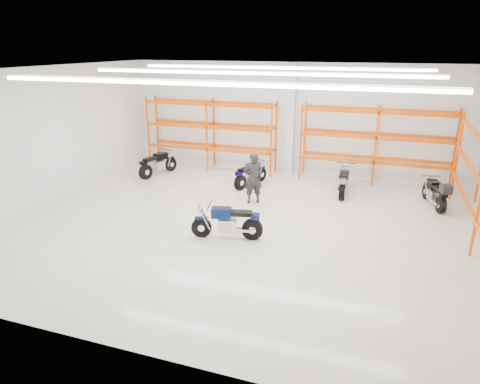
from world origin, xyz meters
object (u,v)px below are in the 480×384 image
(motorcycle_main, at_px, (230,223))
(motorcycle_back_c, at_px, (344,181))
(motorcycle_back_a, at_px, (157,165))
(standing_man, at_px, (253,178))
(structural_column, at_px, (291,120))
(motorcycle_back_b, at_px, (250,175))
(motorcycle_back_d, at_px, (436,194))

(motorcycle_main, xyz_separation_m, motorcycle_back_c, (2.59, 4.86, 0.02))
(motorcycle_back_a, distance_m, standing_man, 5.05)
(motorcycle_back_a, height_order, motorcycle_back_c, motorcycle_back_c)
(motorcycle_back_a, bearing_deg, structural_column, 22.71)
(motorcycle_back_a, bearing_deg, standing_man, -20.80)
(motorcycle_main, distance_m, motorcycle_back_b, 4.73)
(motorcycle_main, distance_m, motorcycle_back_a, 6.85)
(motorcycle_back_a, relative_size, motorcycle_back_d, 1.04)
(motorcycle_back_a, bearing_deg, motorcycle_back_b, -1.17)
(motorcycle_back_b, distance_m, motorcycle_back_d, 6.53)
(motorcycle_back_b, relative_size, motorcycle_back_d, 0.97)
(motorcycle_back_b, height_order, standing_man, standing_man)
(motorcycle_main, xyz_separation_m, standing_man, (-0.25, 2.94, 0.41))
(motorcycle_back_c, bearing_deg, motorcycle_back_d, -7.56)
(motorcycle_back_a, relative_size, motorcycle_back_c, 0.95)
(motorcycle_back_a, bearing_deg, motorcycle_main, -43.64)
(motorcycle_back_b, bearing_deg, motorcycle_back_d, -1.64)
(motorcycle_main, distance_m, motorcycle_back_c, 5.50)
(motorcycle_main, relative_size, motorcycle_back_b, 1.07)
(motorcycle_back_a, xyz_separation_m, motorcycle_back_c, (7.54, 0.13, 0.01))
(motorcycle_main, xyz_separation_m, motorcycle_back_a, (-4.95, 4.72, 0.01))
(motorcycle_main, distance_m, standing_man, 2.98)
(motorcycle_main, bearing_deg, motorcycle_back_a, 136.36)
(motorcycle_back_c, distance_m, motorcycle_back_d, 3.06)
(motorcycle_back_a, relative_size, motorcycle_back_b, 1.07)
(motorcycle_back_b, xyz_separation_m, motorcycle_back_d, (6.53, -0.19, 0.04))
(motorcycle_back_b, bearing_deg, standing_man, -68.80)
(standing_man, bearing_deg, motorcycle_main, 60.25)
(motorcycle_back_c, xyz_separation_m, standing_man, (-2.84, -1.92, 0.39))
(motorcycle_back_d, xyz_separation_m, structural_column, (-5.49, 2.39, 1.77))
(motorcycle_main, relative_size, motorcycle_back_c, 0.95)
(motorcycle_back_b, bearing_deg, motorcycle_back_a, 178.83)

